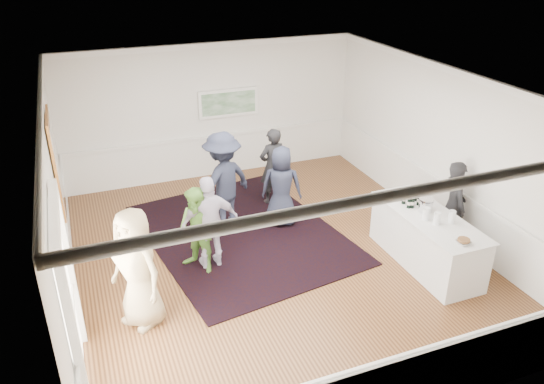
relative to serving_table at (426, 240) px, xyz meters
name	(u,v)px	position (x,y,z in m)	size (l,w,h in m)	color
floor	(274,255)	(-2.43, 1.20, -0.49)	(8.00, 8.00, 0.00)	brown
ceiling	(274,85)	(-2.43, 1.20, 2.71)	(7.00, 8.00, 0.02)	white
wall_left	(58,212)	(-5.93, 1.20, 1.11)	(0.02, 8.00, 3.20)	white
wall_right	(442,150)	(1.07, 1.20, 1.11)	(0.02, 8.00, 3.20)	white
wall_back	(212,111)	(-2.43, 5.20, 1.11)	(7.00, 0.02, 3.20)	white
wall_front	(409,318)	(-2.43, -2.80, 1.11)	(7.00, 0.02, 3.20)	white
wainscoting	(274,232)	(-2.43, 1.20, 0.01)	(7.00, 8.00, 1.00)	white
mirror	(57,167)	(-5.88, 2.50, 1.31)	(0.05, 1.25, 1.85)	#C17938
doorway	(69,292)	(-5.87, -0.70, 0.93)	(0.10, 1.78, 2.56)	white
landscape_painting	(229,103)	(-2.03, 5.14, 1.29)	(1.44, 0.06, 0.66)	white
area_rug	(242,233)	(-2.73, 2.16, -0.48)	(3.40, 4.46, 0.02)	black
serving_table	(426,240)	(0.00, 0.00, 0.00)	(0.91, 2.39, 0.97)	silver
bartender	(454,205)	(0.77, 0.32, 0.38)	(0.63, 0.42, 1.73)	black
guest_tan	(137,268)	(-4.96, 0.22, 0.47)	(0.94, 0.61, 1.92)	tan
guest_green	(198,231)	(-3.80, 1.25, 0.30)	(0.76, 0.59, 1.57)	#71B147
guest_lilac	(210,223)	(-3.57, 1.31, 0.38)	(1.01, 0.42, 1.73)	silver
guest_dark_a	(223,182)	(-2.96, 2.55, 0.52)	(1.30, 0.75, 2.02)	#222639
guest_dark_b	(273,166)	(-1.65, 3.25, 0.37)	(0.62, 0.41, 1.71)	black
guest_navy	(281,187)	(-1.84, 2.28, 0.35)	(0.81, 0.53, 1.67)	#222639
wine_bottles	(413,196)	(-0.02, 0.49, 0.63)	(0.41, 0.34, 0.31)	black
juice_pitchers	(438,216)	(-0.02, -0.24, 0.60)	(0.45, 0.37, 0.24)	#72A73B
ice_bucket	(426,206)	(0.02, 0.17, 0.59)	(0.26, 0.26, 0.24)	silver
nut_bowl	(464,241)	(-0.06, -0.95, 0.52)	(0.23, 0.23, 0.08)	white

